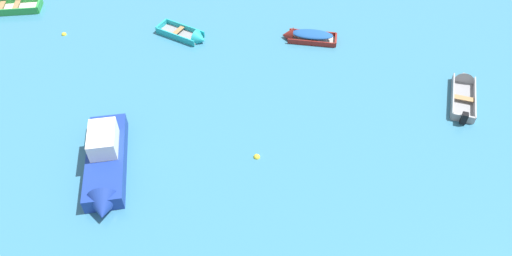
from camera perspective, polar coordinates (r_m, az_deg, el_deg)
name	(u,v)px	position (r m, az deg, el deg)	size (l,w,h in m)	color
rowboat_turquoise_outer_left	(191,37)	(28.82, -7.75, 10.74)	(3.11, 2.78, 1.01)	gray
rowboat_grey_foreground_center	(463,88)	(27.24, 23.46, 4.43)	(2.56, 3.77, 1.02)	gray
rowboat_maroon_back_row_center	(303,36)	(28.63, 5.64, 10.87)	(3.33, 1.96, 0.99)	beige
motor_launch_deep_blue_center	(105,164)	(21.98, -17.52, -4.15)	(1.66, 5.58, 1.93)	navy
mooring_buoy_central	(64,35)	(31.19, -21.87, 10.27)	(0.29, 0.29, 0.29)	yellow
mooring_buoy_outer_edge	(257,157)	(21.95, 0.09, -3.49)	(0.30, 0.30, 0.30)	yellow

